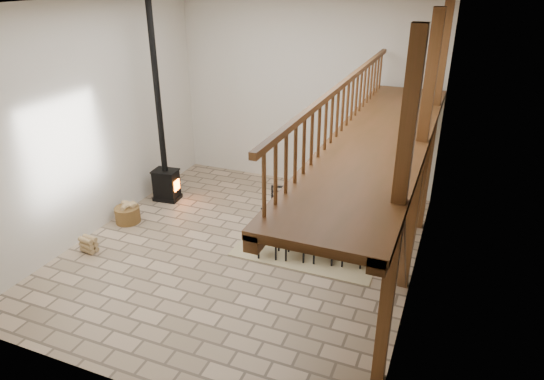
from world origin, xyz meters
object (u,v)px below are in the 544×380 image
at_px(log_basket, 128,214).
at_px(log_stack, 89,244).
at_px(dining_table, 314,226).
at_px(wood_stove, 164,159).

relative_size(log_basket, log_stack, 1.56).
height_order(log_basket, log_stack, log_basket).
bearing_deg(log_basket, log_stack, -87.19).
bearing_deg(log_basket, dining_table, 10.43).
bearing_deg(log_basket, wood_stove, 82.96).
xyz_separation_m(log_basket, log_stack, (0.07, -1.42, -0.03)).
bearing_deg(log_stack, dining_table, 27.31).
relative_size(wood_stove, log_stack, 13.42).
distance_m(wood_stove, log_stack, 3.00).
height_order(wood_stove, log_basket, wood_stove).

